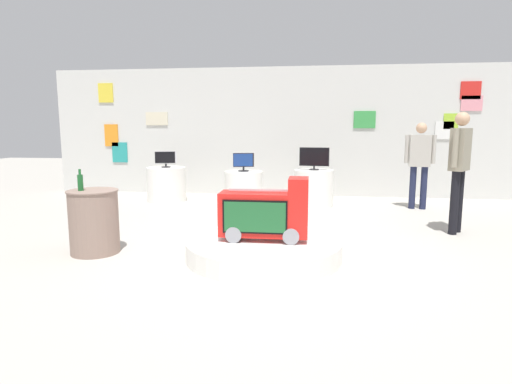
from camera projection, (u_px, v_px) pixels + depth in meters
name	position (u px, v px, depth m)	size (l,w,h in m)	color
ground_plane	(267.00, 253.00, 5.35)	(30.00, 30.00, 0.00)	#B2ADA3
back_wall_display	(289.00, 132.00, 9.70)	(11.19, 0.13, 2.91)	silver
main_display_pedestal	(264.00, 249.00, 5.12)	(1.87, 1.87, 0.23)	white
novelty_firetruck_tv	(266.00, 214.00, 5.05)	(1.05, 0.43, 0.75)	gray
display_pedestal_left_rear	(244.00, 190.00, 8.21)	(0.73, 0.73, 0.73)	white
tv_on_left_rear	(243.00, 162.00, 8.12)	(0.40, 0.20, 0.35)	black
display_pedestal_center_rear	(167.00, 184.00, 9.01)	(0.81, 0.81, 0.73)	white
tv_on_center_rear	(166.00, 158.00, 8.93)	(0.44, 0.19, 0.34)	black
display_pedestal_right_rear	(314.00, 188.00, 8.48)	(0.77, 0.77, 0.73)	white
tv_on_right_rear	(314.00, 158.00, 8.38)	(0.58, 0.19, 0.44)	black
side_table_round	(94.00, 221.00, 5.29)	(0.62, 0.62, 0.80)	gray
bottle_on_side_table	(80.00, 182.00, 5.18)	(0.07, 0.07, 0.26)	#195926
shopper_browsing_near_truck	(420.00, 159.00, 8.09)	(0.55, 0.26, 1.65)	#1E233F
shopper_browsing_rear	(459.00, 163.00, 6.19)	(0.38, 0.48, 1.78)	black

